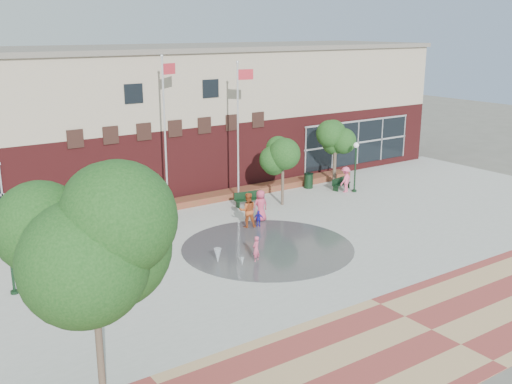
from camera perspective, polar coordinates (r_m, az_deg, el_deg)
ground at (r=27.13m, az=4.85°, el=-7.17°), size 120.00×120.00×0.00m
plaza_concrete at (r=30.09m, az=0.00°, el=-4.77°), size 46.00×18.00×0.01m
paver_band at (r=22.71m, az=16.38°, el=-12.51°), size 46.00×6.00×0.01m
splash_pad at (r=29.33m, az=1.12°, el=-5.32°), size 8.40×8.40×0.01m
library_building at (r=40.48m, az=-10.99°, el=6.99°), size 44.40×10.40×9.20m
flower_bed at (r=36.28m, az=-6.84°, el=-1.32°), size 26.00×1.20×0.40m
flagpole_left at (r=33.57m, az=-8.62°, el=6.03°), size 1.01×0.40×8.99m
flagpole_right at (r=35.09m, az=-1.66°, el=6.23°), size 1.04×0.30×8.56m
lamp_left at (r=25.64m, az=-22.45°, el=-4.79°), size 0.35×0.35×3.31m
lamp_right at (r=39.09m, az=9.46°, el=2.89°), size 0.35×0.35×3.28m
bench_left at (r=31.47m, az=-11.37°, el=-3.63°), size 1.79×0.77×0.87m
bench_mid at (r=35.83m, az=-0.65°, el=-0.94°), size 1.84×0.78×0.90m
bench_right at (r=39.96m, az=8.11°, el=0.59°), size 1.63×0.79×0.79m
trash_can at (r=39.98m, az=5.03°, el=1.08°), size 0.62×0.62×1.03m
tree_big_left at (r=16.45m, az=-15.57°, el=-2.51°), size 4.81×4.81×7.69m
tree_mid at (r=35.49m, az=2.58°, el=3.47°), size 2.48×2.48×4.18m
tree_small_right at (r=40.08m, az=7.57°, el=4.80°), size 2.47×2.47×4.23m
water_jet_a at (r=27.48m, az=-3.65°, el=-6.83°), size 0.36×0.36×0.69m
water_jet_b at (r=27.13m, az=-1.32°, el=-7.11°), size 0.18×0.18×0.40m
child_splash at (r=27.45m, az=0.00°, el=-5.45°), size 0.53×0.45×1.23m
adult_red at (r=31.93m, az=-0.79°, el=-1.75°), size 1.15×1.04×1.92m
adult_pink at (r=32.99m, az=0.44°, el=-1.32°), size 0.90×0.61×1.77m
child_blue at (r=32.12m, az=0.25°, el=-2.58°), size 0.56×0.53×0.93m
person_bench at (r=39.21m, az=8.52°, el=1.18°), size 1.25×0.97×1.70m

